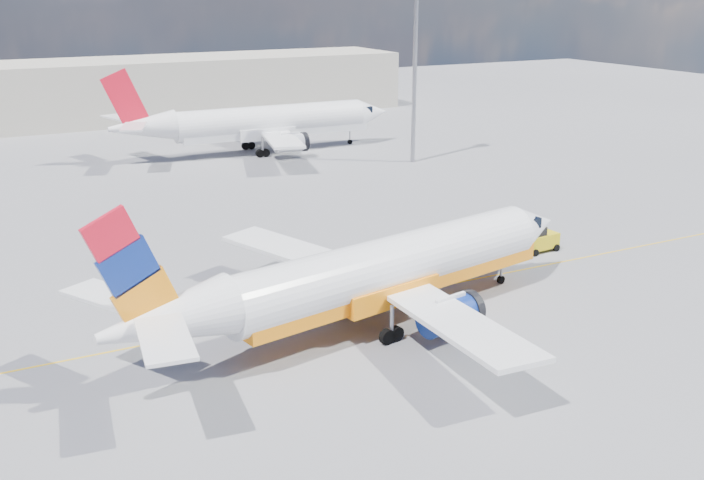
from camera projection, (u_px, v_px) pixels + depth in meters
name	position (u px, v px, depth m)	size (l,w,h in m)	color
ground	(397.00, 318.00, 42.96)	(240.00, 240.00, 0.00)	slate
taxi_line	(371.00, 300.00, 45.50)	(70.00, 0.15, 0.01)	gold
terminal_main	(152.00, 88.00, 107.32)	(70.00, 14.00, 8.00)	#ABA393
main_jet	(378.00, 272.00, 41.25)	(30.06, 23.24, 9.07)	white
second_jet	(262.00, 123.00, 84.78)	(31.99, 25.33, 9.70)	white
gse_tug	(538.00, 239.00, 53.59)	(2.72, 1.82, 1.85)	black
traffic_cone	(281.00, 327.00, 41.23)	(0.42, 0.42, 0.59)	white
floodlight_mast	(415.00, 38.00, 77.42)	(1.51, 1.51, 20.74)	gray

